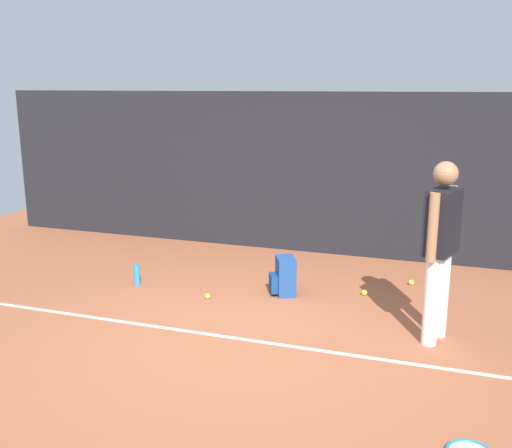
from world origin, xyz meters
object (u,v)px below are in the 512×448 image
at_px(backpack, 284,277).
at_px(tennis_ball_mid_court, 364,293).
at_px(tennis_ball_by_fence, 207,296).
at_px(tennis_ball_near_player, 411,282).
at_px(tennis_player, 441,241).
at_px(water_bottle, 137,275).

relative_size(backpack, tennis_ball_mid_court, 6.67).
distance_m(backpack, tennis_ball_by_fence, 0.91).
bearing_deg(tennis_ball_by_fence, tennis_ball_mid_court, 22.47).
distance_m(backpack, tennis_ball_near_player, 1.59).
distance_m(tennis_player, tennis_ball_by_fence, 2.65).
bearing_deg(backpack, tennis_ball_near_player, 94.39).
xyz_separation_m(tennis_player, backpack, (-1.69, 0.73, -0.76)).
bearing_deg(water_bottle, tennis_ball_by_fence, -8.34).
xyz_separation_m(tennis_player, tennis_ball_mid_court, (-0.80, 0.98, -0.93)).
relative_size(tennis_player, water_bottle, 6.39).
relative_size(tennis_ball_near_player, tennis_ball_by_fence, 1.00).
xyz_separation_m(tennis_ball_near_player, tennis_ball_by_fence, (-2.15, -1.22, 0.00)).
distance_m(tennis_player, backpack, 1.99).
xyz_separation_m(tennis_ball_near_player, tennis_ball_mid_court, (-0.49, -0.54, 0.00)).
relative_size(tennis_ball_mid_court, water_bottle, 0.25).
bearing_deg(tennis_ball_mid_court, water_bottle, -168.37).
relative_size(tennis_player, tennis_ball_mid_court, 25.76).
height_order(backpack, tennis_ball_mid_court, backpack).
bearing_deg(tennis_player, water_bottle, 101.55).
relative_size(tennis_ball_near_player, water_bottle, 0.25).
bearing_deg(tennis_ball_near_player, tennis_ball_mid_court, -132.18).
distance_m(tennis_ball_mid_court, water_bottle, 2.70).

